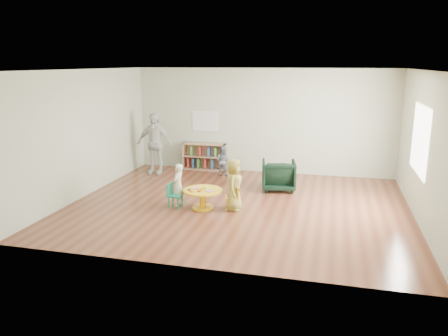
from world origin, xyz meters
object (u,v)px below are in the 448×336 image
at_px(kid_chair_left, 174,194).
at_px(bookshelf, 204,157).
at_px(kid_chair_right, 234,197).
at_px(child_right, 234,185).
at_px(armchair, 279,175).
at_px(adult_caretaker, 155,144).
at_px(child_left, 178,185).
at_px(activity_table, 203,195).
at_px(toddler, 222,161).

height_order(kid_chair_left, bookshelf, bookshelf).
xyz_separation_m(kid_chair_right, bookshelf, (-1.59, 3.17, 0.10)).
bearing_deg(child_right, bookshelf, 25.31).
height_order(armchair, child_right, child_right).
xyz_separation_m(kid_chair_left, adult_caretaker, (-1.49, 2.56, 0.55)).
bearing_deg(kid_chair_left, armchair, 136.89).
xyz_separation_m(child_left, adult_caretaker, (-1.56, 2.47, 0.37)).
height_order(child_right, adult_caretaker, adult_caretaker).
distance_m(child_left, adult_caretaker, 2.95).
distance_m(kid_chair_left, child_right, 1.29).
xyz_separation_m(activity_table, armchair, (1.33, 1.75, 0.07)).
relative_size(kid_chair_left, bookshelf, 0.42).
height_order(kid_chair_right, child_left, child_left).
distance_m(kid_chair_left, kid_chair_right, 1.26).
height_order(kid_chair_right, toddler, toddler).
xyz_separation_m(toddler, adult_caretaker, (-1.82, -0.24, 0.43)).
xyz_separation_m(kid_chair_right, toddler, (-0.92, 2.65, 0.13)).
bearing_deg(bookshelf, toddler, -37.43).
height_order(kid_chair_left, armchair, armchair).
distance_m(kid_chair_right, child_left, 1.19).
bearing_deg(child_left, adult_caretaker, -142.75).
relative_size(child_right, toddler, 1.35).
bearing_deg(armchair, kid_chair_right, 56.96).
height_order(kid_chair_right, adult_caretaker, adult_caretaker).
xyz_separation_m(kid_chair_left, child_right, (1.25, 0.13, 0.26)).
height_order(kid_chair_right, child_right, child_right).
height_order(activity_table, bookshelf, bookshelf).
bearing_deg(activity_table, toddler, 95.94).
height_order(kid_chair_left, child_left, child_left).
relative_size(kid_chair_left, adult_caretaker, 0.31).
bearing_deg(child_right, armchair, -23.96).
height_order(child_left, adult_caretaker, adult_caretaker).
distance_m(child_left, toddler, 2.73).
relative_size(kid_chair_left, kid_chair_right, 1.02).
distance_m(bookshelf, armchair, 2.75).
bearing_deg(adult_caretaker, child_right, -42.80).
bearing_deg(toddler, child_left, 94.46).
bearing_deg(child_left, activity_table, 91.18).
distance_m(armchair, adult_caretaker, 3.56).
bearing_deg(armchair, activity_table, 42.57).
bearing_deg(kid_chair_right, activity_table, 83.52).
relative_size(armchair, adult_caretaker, 0.47).
distance_m(armchair, child_right, 1.82).
bearing_deg(bookshelf, armchair, -33.53).
xyz_separation_m(kid_chair_left, kid_chair_right, (1.25, 0.15, -0.01)).
xyz_separation_m(activity_table, bookshelf, (-0.96, 3.26, 0.09)).
relative_size(bookshelf, toddler, 1.52).
bearing_deg(kid_chair_left, adult_caretaker, -145.61).
bearing_deg(armchair, toddler, -41.83).
xyz_separation_m(activity_table, child_left, (-0.54, 0.04, 0.17)).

